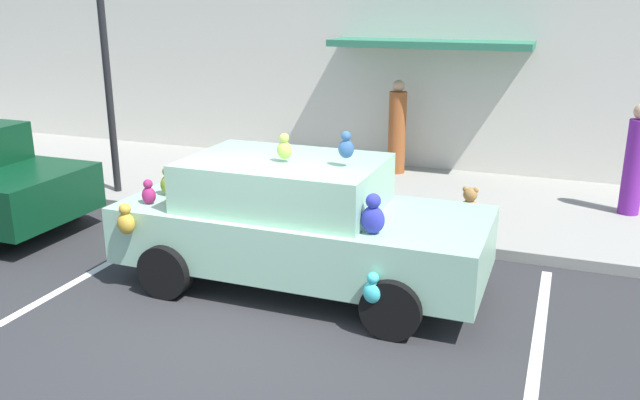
% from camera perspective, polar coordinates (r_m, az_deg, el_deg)
% --- Properties ---
extents(ground_plane, '(60.00, 60.00, 0.00)m').
position_cam_1_polar(ground_plane, '(7.08, -7.58, -11.18)').
color(ground_plane, '#2D2D30').
extents(sidewalk, '(24.00, 4.00, 0.15)m').
position_cam_1_polar(sidewalk, '(11.36, 4.37, 0.37)').
color(sidewalk, gray).
rests_on(sidewalk, ground).
extents(storefront_building, '(24.00, 1.25, 6.40)m').
position_cam_1_polar(storefront_building, '(12.95, 7.56, 16.34)').
color(storefront_building, beige).
rests_on(storefront_building, ground).
extents(parking_stripe_front, '(0.12, 3.60, 0.01)m').
position_cam_1_polar(parking_stripe_front, '(7.25, 18.41, -11.20)').
color(parking_stripe_front, silver).
rests_on(parking_stripe_front, ground).
extents(parking_stripe_rear, '(0.12, 3.60, 0.01)m').
position_cam_1_polar(parking_stripe_rear, '(9.07, -18.04, -5.33)').
color(parking_stripe_rear, silver).
rests_on(parking_stripe_rear, ground).
extents(plush_covered_car, '(4.33, 2.05, 1.94)m').
position_cam_1_polar(plush_covered_car, '(7.80, -2.00, -1.90)').
color(plush_covered_car, '#98CAAA').
rests_on(plush_covered_car, ground).
extents(teddy_bear_on_sidewalk, '(0.29, 0.25, 0.56)m').
position_cam_1_polar(teddy_bear_on_sidewalk, '(9.88, 12.82, -0.56)').
color(teddy_bear_on_sidewalk, '#9E723D').
rests_on(teddy_bear_on_sidewalk, sidewalk).
extents(street_lamp_post, '(0.28, 0.28, 4.11)m').
position_cam_1_polar(street_lamp_post, '(11.47, -18.19, 12.86)').
color(street_lamp_post, black).
rests_on(street_lamp_post, sidewalk).
extents(pedestrian_near_shopfront, '(0.33, 0.33, 1.75)m').
position_cam_1_polar(pedestrian_near_shopfront, '(12.47, 6.69, 6.05)').
color(pedestrian_near_shopfront, '#984E25').
rests_on(pedestrian_near_shopfront, sidewalk).
extents(pedestrian_walking_past, '(0.31, 0.31, 1.70)m').
position_cam_1_polar(pedestrian_walking_past, '(11.03, 25.61, 2.95)').
color(pedestrian_walking_past, '#732294').
rests_on(pedestrian_walking_past, sidewalk).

